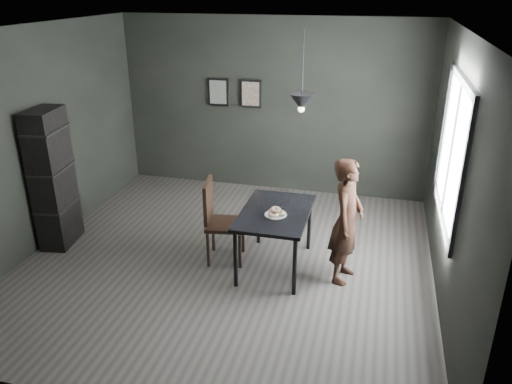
% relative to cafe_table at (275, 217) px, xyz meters
% --- Properties ---
extents(ground, '(5.00, 5.00, 0.00)m').
position_rel_cafe_table_xyz_m(ground, '(-0.60, 0.00, -0.67)').
color(ground, '#35312E').
rests_on(ground, ground).
extents(back_wall, '(5.00, 0.10, 2.80)m').
position_rel_cafe_table_xyz_m(back_wall, '(-0.60, 2.50, 0.73)').
color(back_wall, black).
rests_on(back_wall, ground).
extents(ceiling, '(5.00, 5.00, 0.02)m').
position_rel_cafe_table_xyz_m(ceiling, '(-0.60, 0.00, 2.13)').
color(ceiling, silver).
rests_on(ceiling, ground).
extents(window_assembly, '(0.04, 1.96, 1.56)m').
position_rel_cafe_table_xyz_m(window_assembly, '(1.87, 0.20, 0.93)').
color(window_assembly, white).
rests_on(window_assembly, ground).
extents(cafe_table, '(0.80, 1.20, 0.75)m').
position_rel_cafe_table_xyz_m(cafe_table, '(0.00, 0.00, 0.00)').
color(cafe_table, black).
rests_on(cafe_table, ground).
extents(white_plate, '(0.23, 0.23, 0.01)m').
position_rel_cafe_table_xyz_m(white_plate, '(0.03, -0.12, 0.08)').
color(white_plate, white).
rests_on(white_plate, cafe_table).
extents(donut_pile, '(0.21, 0.21, 0.10)m').
position_rel_cafe_table_xyz_m(donut_pile, '(0.03, -0.12, 0.12)').
color(donut_pile, beige).
rests_on(donut_pile, white_plate).
extents(woman, '(0.46, 0.61, 1.50)m').
position_rel_cafe_table_xyz_m(woman, '(0.84, -0.06, 0.08)').
color(woman, black).
rests_on(woman, ground).
extents(wood_chair, '(0.53, 0.53, 1.06)m').
position_rel_cafe_table_xyz_m(wood_chair, '(-0.72, 0.00, -0.07)').
color(wood_chair, black).
rests_on(wood_chair, ground).
extents(shelf_unit, '(0.43, 0.65, 1.83)m').
position_rel_cafe_table_xyz_m(shelf_unit, '(-2.92, -0.09, 0.24)').
color(shelf_unit, black).
rests_on(shelf_unit, ground).
extents(pendant_lamp, '(0.28, 0.28, 0.86)m').
position_rel_cafe_table_xyz_m(pendant_lamp, '(0.25, 0.10, 1.38)').
color(pendant_lamp, black).
rests_on(pendant_lamp, ground).
extents(framed_print_left, '(0.34, 0.04, 0.44)m').
position_rel_cafe_table_xyz_m(framed_print_left, '(-1.50, 2.47, 0.93)').
color(framed_print_left, black).
rests_on(framed_print_left, ground).
extents(framed_print_right, '(0.34, 0.04, 0.44)m').
position_rel_cafe_table_xyz_m(framed_print_right, '(-0.95, 2.47, 0.93)').
color(framed_print_right, black).
rests_on(framed_print_right, ground).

